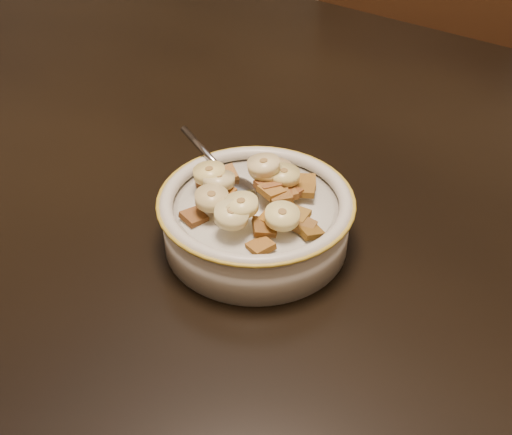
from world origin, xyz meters
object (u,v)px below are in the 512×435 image
Objects in this scene: chair at (363,144)px; cereal_bowl at (256,224)px; spoon at (239,189)px; table at (170,115)px.

cereal_bowl is at bearing -92.64° from chair.
spoon is at bearing -94.67° from chair.
chair is 0.74m from spoon.
spoon is at bearing -32.84° from table.
spoon reaches higher than table.
cereal_bowl is at bearing -31.45° from table.
chair reaches higher than cereal_bowl.
table is 7.79× the size of cereal_bowl.
table is 32.44× the size of spoon.
cereal_bowl reaches higher than table.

